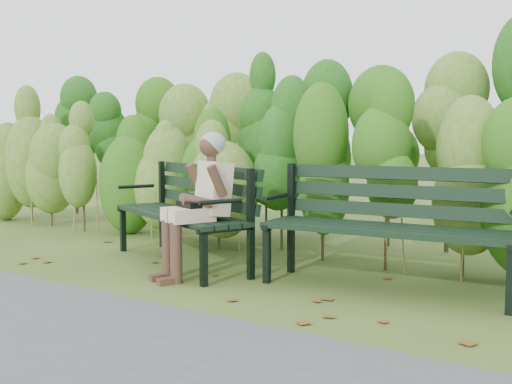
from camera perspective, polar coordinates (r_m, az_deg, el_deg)
The scene contains 7 objects.
ground at distance 5.29m, azimuth -2.11°, elevation -8.40°, with size 80.00×80.00×0.00m, color #354D1B.
footpath at distance 3.80m, azimuth -22.42°, elevation -14.26°, with size 60.00×2.50×0.01m, color #474749.
hedge_band at distance 6.75m, azimuth 7.12°, elevation 5.28°, with size 11.04×1.67×2.42m.
leaf_litter at distance 4.70m, azimuth 6.20°, elevation -10.14°, with size 5.72×2.15×0.01m.
bench_left at distance 5.97m, azimuth -6.41°, elevation -1.26°, with size 2.05×1.36×0.98m.
bench_right at distance 5.05m, azimuth 12.66°, elevation -2.31°, with size 2.07×0.82×1.01m.
seated_woman at distance 5.31m, azimuth -5.30°, elevation -0.18°, with size 0.58×0.77×1.30m.
Camera 1 is at (2.99, -4.18, 1.25)m, focal length 42.00 mm.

